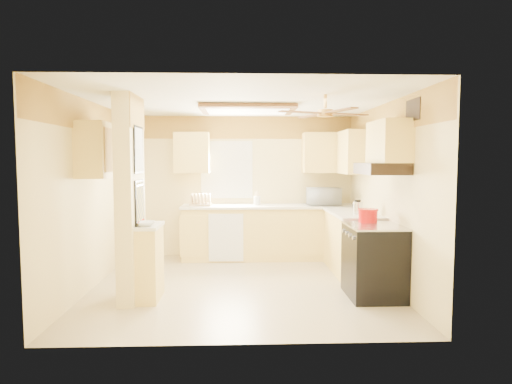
{
  "coord_description": "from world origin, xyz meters",
  "views": [
    {
      "loc": [
        -0.01,
        -5.79,
        1.73
      ],
      "look_at": [
        0.22,
        0.35,
        1.27
      ],
      "focal_mm": 30.0,
      "sensor_mm": 36.0,
      "label": 1
    }
  ],
  "objects_px": {
    "bowl": "(146,224)",
    "dutch_oven": "(368,215)",
    "stove": "(374,261)",
    "kettle": "(358,207)",
    "microwave": "(324,196)"
  },
  "relations": [
    {
      "from": "stove",
      "to": "dutch_oven",
      "type": "relative_size",
      "value": 3.5
    },
    {
      "from": "bowl",
      "to": "kettle",
      "type": "xyz_separation_m",
      "value": [
        2.83,
        1.01,
        0.07
      ]
    },
    {
      "from": "stove",
      "to": "kettle",
      "type": "relative_size",
      "value": 4.4
    },
    {
      "from": "microwave",
      "to": "dutch_oven",
      "type": "distance_m",
      "value": 1.88
    },
    {
      "from": "bowl",
      "to": "dutch_oven",
      "type": "relative_size",
      "value": 0.84
    },
    {
      "from": "stove",
      "to": "bowl",
      "type": "relative_size",
      "value": 4.16
    },
    {
      "from": "dutch_oven",
      "to": "kettle",
      "type": "height_order",
      "value": "kettle"
    },
    {
      "from": "microwave",
      "to": "kettle",
      "type": "distance_m",
      "value": 1.28
    },
    {
      "from": "microwave",
      "to": "dutch_oven",
      "type": "height_order",
      "value": "microwave"
    },
    {
      "from": "microwave",
      "to": "kettle",
      "type": "xyz_separation_m",
      "value": [
        0.25,
        -1.25,
        -0.05
      ]
    },
    {
      "from": "stove",
      "to": "kettle",
      "type": "height_order",
      "value": "kettle"
    },
    {
      "from": "stove",
      "to": "kettle",
      "type": "bearing_deg",
      "value": 88.2
    },
    {
      "from": "kettle",
      "to": "microwave",
      "type": "bearing_deg",
      "value": 101.41
    },
    {
      "from": "bowl",
      "to": "kettle",
      "type": "height_order",
      "value": "kettle"
    },
    {
      "from": "bowl",
      "to": "dutch_oven",
      "type": "height_order",
      "value": "dutch_oven"
    }
  ]
}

